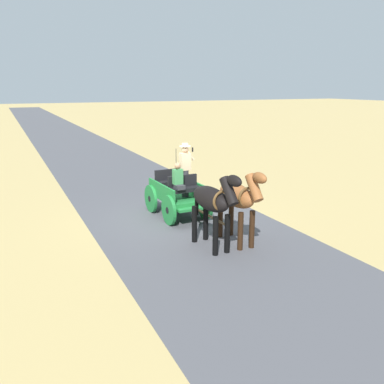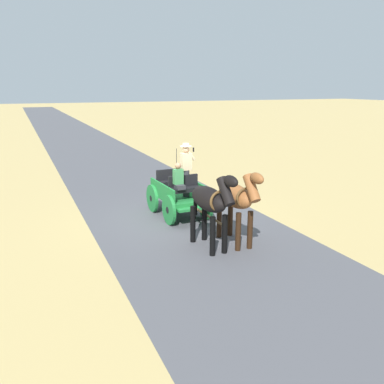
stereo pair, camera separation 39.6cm
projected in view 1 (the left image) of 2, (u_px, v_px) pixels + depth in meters
name	position (u px, v px, depth m)	size (l,w,h in m)	color
ground_plane	(176.00, 218.00, 13.77)	(200.00, 200.00, 0.00)	tan
road_surface	(176.00, 218.00, 13.77)	(5.77, 160.00, 0.01)	#4C4C51
horse_drawn_carriage	(178.00, 193.00, 13.78)	(1.49, 4.51, 2.50)	#1E7233
horse_near_side	(238.00, 198.00, 11.22)	(0.58, 2.13, 2.21)	brown
horse_off_side	(213.00, 201.00, 10.87)	(0.68, 2.14, 2.21)	black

